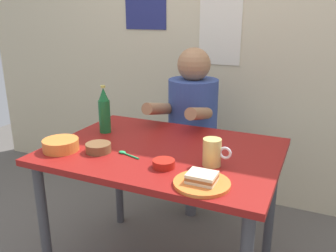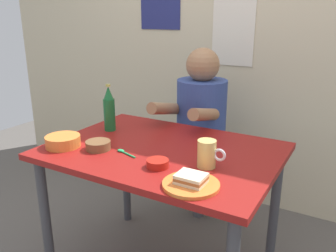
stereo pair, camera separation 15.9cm
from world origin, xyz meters
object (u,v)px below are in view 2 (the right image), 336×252
dining_table (163,166)px  condiment_bowl_brown (98,145)px  sandwich (191,179)px  plate_orange (191,185)px  stool (200,170)px  beer_mug (207,154)px  beer_bottle (109,110)px  person_seated (201,112)px

dining_table → condiment_bowl_brown: 0.33m
sandwich → condiment_bowl_brown: 0.57m
dining_table → plate_orange: plate_orange is taller
sandwich → stool: bearing=112.3°
plate_orange → beer_mug: bearing=95.7°
plate_orange → sandwich: size_ratio=2.00×
dining_table → beer_bottle: bearing=166.9°
plate_orange → beer_mug: size_ratio=1.75×
beer_mug → dining_table: bearing=160.9°
stool → condiment_bowl_brown: bearing=-102.8°
stool → condiment_bowl_brown: condiment_bowl_brown is taller
dining_table → stool: dining_table is taller
plate_orange → person_seated: bearing=112.5°
sandwich → dining_table: bearing=135.6°
beer_bottle → stool: bearing=59.4°
person_seated → plate_orange: size_ratio=3.27×
dining_table → sandwich: (0.29, -0.29, 0.13)m
beer_bottle → condiment_bowl_brown: size_ratio=2.18×
person_seated → condiment_bowl_brown: (-0.18, -0.79, -0.00)m
plate_orange → condiment_bowl_brown: 0.57m
person_seated → beer_mug: bearing=-63.5°
dining_table → beer_bottle: size_ratio=4.20×
sandwich → condiment_bowl_brown: sandwich is taller
beer_bottle → condiment_bowl_brown: 0.31m
plate_orange → sandwich: bearing=90.0°
dining_table → sandwich: bearing=-44.4°
sandwich → beer_bottle: bearing=151.2°
beer_mug → person_seated: bearing=116.5°
stool → condiment_bowl_brown: size_ratio=3.75×
stool → dining_table: bearing=-82.5°
beer_mug → beer_bottle: size_ratio=0.48×
sandwich → beer_bottle: beer_bottle is taller
dining_table → stool: bearing=97.5°
plate_orange → sandwich: sandwich is taller
dining_table → beer_bottle: beer_bottle is taller
plate_orange → condiment_bowl_brown: condiment_bowl_brown is taller
dining_table → condiment_bowl_brown: size_ratio=9.17×
dining_table → person_seated: (-0.08, 0.62, 0.12)m
person_seated → sandwich: size_ratio=6.54×
condiment_bowl_brown → stool: bearing=77.2°
stool → plate_orange: bearing=-67.7°
stool → beer_mug: size_ratio=3.57×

